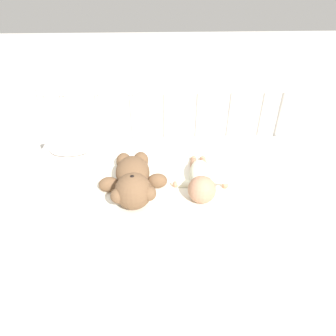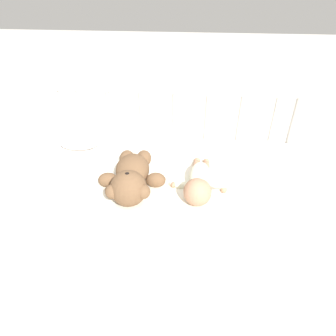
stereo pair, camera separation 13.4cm
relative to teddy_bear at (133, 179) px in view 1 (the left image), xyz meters
name	(u,v)px [view 1 (the left image)]	position (x,y,z in m)	size (l,w,h in m)	color
ground_plane	(168,251)	(0.15, 0.09, -0.58)	(12.00, 12.00, 0.00)	silver
crib_mattress	(168,218)	(0.15, 0.09, -0.32)	(1.31, 0.72, 0.52)	white
crib_rail	(165,127)	(0.15, 0.47, 0.00)	(1.31, 0.04, 0.81)	beige
blanket	(163,181)	(0.13, 0.06, -0.06)	(0.78, 0.52, 0.01)	silver
teddy_bear	(133,179)	(0.00, 0.00, 0.00)	(0.30, 0.41, 0.15)	brown
baby	(201,180)	(0.29, 0.01, -0.02)	(0.26, 0.36, 0.11)	#EAEACC
small_pillow	(70,148)	(-0.34, 0.32, -0.03)	(0.21, 0.13, 0.06)	white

